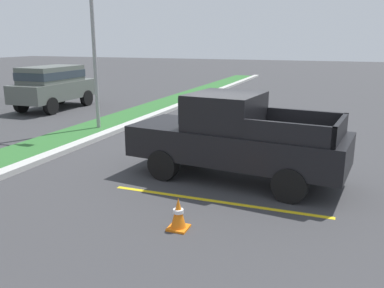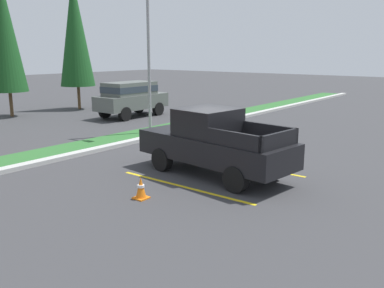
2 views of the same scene
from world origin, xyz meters
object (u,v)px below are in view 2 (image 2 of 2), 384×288
Objects in this scene: pickup_truck_main at (214,143)px; street_light at (151,43)px; cypress_tree_right_inner at (4,33)px; cypress_tree_rightmost at (75,31)px; suv_distant at (131,96)px; traffic_cone at (141,188)px.

street_light reaches higher than pickup_truck_main.
cypress_tree_rightmost is (4.66, -0.42, 0.25)m from cypress_tree_right_inner.
pickup_truck_main is 1.17× the size of suv_distant.
cypress_tree_right_inner is at bearing 174.88° from cypress_tree_rightmost.
cypress_tree_right_inner reaches higher than suv_distant.
cypress_tree_right_inner is 4.69m from cypress_tree_rightmost.
cypress_tree_rightmost reaches higher than traffic_cone.
street_light is 0.87× the size of cypress_tree_right_inner.
cypress_tree_rightmost is 19.72m from traffic_cone.
cypress_tree_rightmost reaches higher than cypress_tree_right_inner.
traffic_cone is (-10.14, -16.18, -4.91)m from cypress_tree_rightmost.
traffic_cone is at bearing -108.28° from cypress_tree_right_inner.
cypress_tree_right_inner is (-1.27, 10.59, 0.74)m from street_light.
suv_distant is (6.87, 10.96, 0.20)m from pickup_truck_main.
street_light is (3.73, 6.21, 3.18)m from pickup_truck_main.
cypress_tree_right_inner is 14.02× the size of traffic_cone.
cypress_tree_right_inner reaches higher than street_light.
street_light is 12.20× the size of traffic_cone.
suv_distant is at bearing 47.39° from traffic_cone.
cypress_tree_rightmost reaches higher than pickup_truck_main.
pickup_truck_main is 17.43m from cypress_tree_right_inner.
pickup_truck_main is 0.61× the size of cypress_tree_rightmost.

